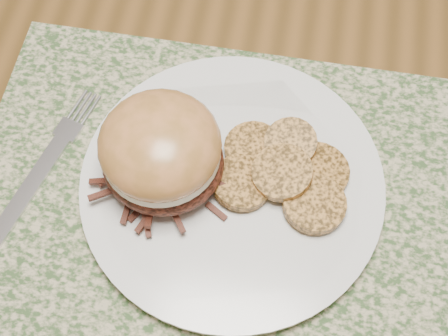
# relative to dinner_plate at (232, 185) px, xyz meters

# --- Properties ---
(ground) EXTENTS (3.50, 3.50, 0.00)m
(ground) POSITION_rel_dinner_plate_xyz_m (0.27, 0.19, -0.76)
(ground) COLOR brown
(ground) RESTS_ON ground
(placemat) EXTENTS (0.45, 0.33, 0.00)m
(placemat) POSITION_rel_dinner_plate_xyz_m (-0.02, -0.01, -0.01)
(placemat) COLOR #355029
(placemat) RESTS_ON dining_table
(dinner_plate) EXTENTS (0.26, 0.26, 0.02)m
(dinner_plate) POSITION_rel_dinner_plate_xyz_m (0.00, 0.00, 0.00)
(dinner_plate) COLOR white
(dinner_plate) RESTS_ON placemat
(pork_sandwich) EXTENTS (0.12, 0.12, 0.08)m
(pork_sandwich) POSITION_rel_dinner_plate_xyz_m (-0.06, -0.00, 0.05)
(pork_sandwich) COLOR black
(pork_sandwich) RESTS_ON dinner_plate
(roasted_potatoes) EXTENTS (0.14, 0.12, 0.03)m
(roasted_potatoes) POSITION_rel_dinner_plate_xyz_m (0.04, 0.01, 0.02)
(roasted_potatoes) COLOR #BD7E37
(roasted_potatoes) RESTS_ON dinner_plate
(fork) EXTENTS (0.07, 0.19, 0.00)m
(fork) POSITION_rel_dinner_plate_xyz_m (-0.18, -0.01, -0.01)
(fork) COLOR #BBBAC2
(fork) RESTS_ON placemat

